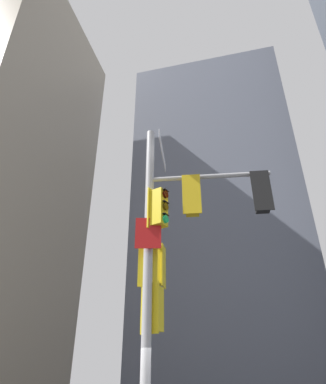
# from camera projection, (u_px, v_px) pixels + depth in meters

# --- Properties ---
(building_mid_block) EXTENTS (14.65, 14.65, 31.81)m
(building_mid_block) POSITION_uv_depth(u_px,v_px,m) (221.00, 224.00, 34.83)
(building_mid_block) COLOR slate
(building_mid_block) RESTS_ON ground
(signal_pole_assembly) EXTENTS (3.52, 2.83, 8.36)m
(signal_pole_assembly) POSITION_uv_depth(u_px,v_px,m) (169.00, 248.00, 8.49)
(signal_pole_assembly) COLOR #B2B2B5
(signal_pole_assembly) RESTS_ON ground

